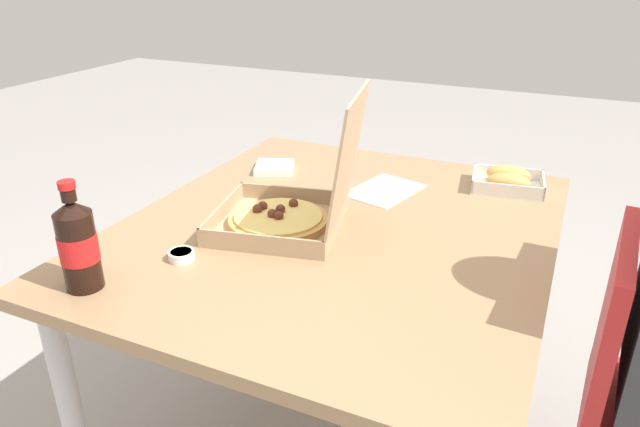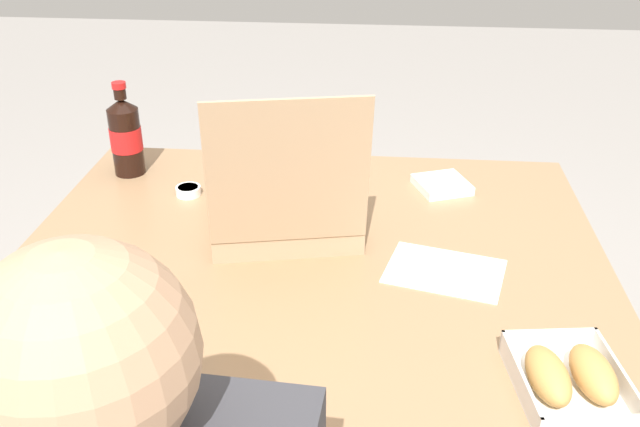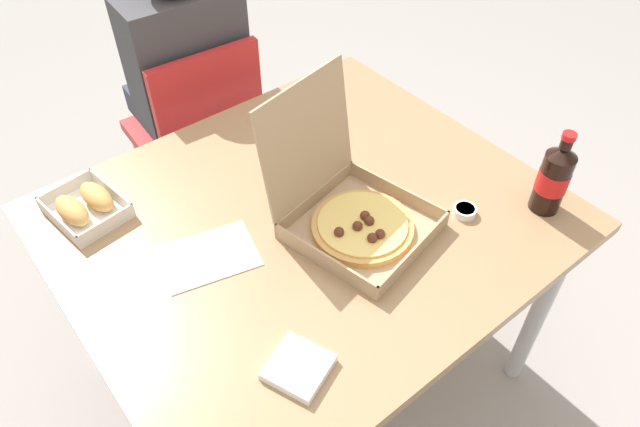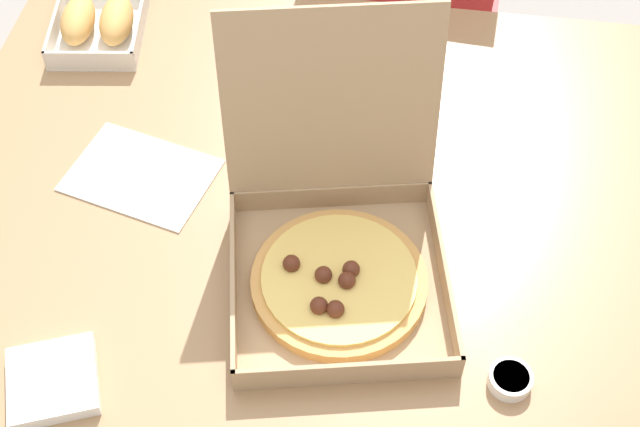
# 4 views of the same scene
# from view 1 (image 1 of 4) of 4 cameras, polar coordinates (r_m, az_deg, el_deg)

# --- Properties ---
(dining_table) EXTENTS (1.14, 0.99, 0.70)m
(dining_table) POSITION_cam_1_polar(r_m,az_deg,el_deg) (1.44, 1.68, -3.76)
(dining_table) COLOR #997551
(dining_table) RESTS_ON ground_plane
(pizza_box_open) EXTENTS (0.35, 0.39, 0.33)m
(pizza_box_open) POSITION_cam_1_polar(r_m,az_deg,el_deg) (1.38, -2.90, 0.45)
(pizza_box_open) COLOR tan
(pizza_box_open) RESTS_ON dining_table
(bread_side_box) EXTENTS (0.17, 0.21, 0.06)m
(bread_side_box) POSITION_cam_1_polar(r_m,az_deg,el_deg) (1.70, 17.96, 3.14)
(bread_side_box) COLOR white
(bread_side_box) RESTS_ON dining_table
(cola_bottle) EXTENTS (0.07, 0.07, 0.22)m
(cola_bottle) POSITION_cam_1_polar(r_m,az_deg,el_deg) (1.20, -22.67, -2.81)
(cola_bottle) COLOR black
(cola_bottle) RESTS_ON dining_table
(paper_menu) EXTENTS (0.24, 0.20, 0.00)m
(paper_menu) POSITION_cam_1_polar(r_m,az_deg,el_deg) (1.62, 6.34, 2.28)
(paper_menu) COLOR white
(paper_menu) RESTS_ON dining_table
(napkin_pile) EXTENTS (0.14, 0.14, 0.02)m
(napkin_pile) POSITION_cam_1_polar(r_m,az_deg,el_deg) (1.76, -4.50, 4.53)
(napkin_pile) COLOR white
(napkin_pile) RESTS_ON dining_table
(dipping_sauce_cup) EXTENTS (0.06, 0.06, 0.02)m
(dipping_sauce_cup) POSITION_cam_1_polar(r_m,az_deg,el_deg) (1.28, -13.45, -3.97)
(dipping_sauce_cup) COLOR white
(dipping_sauce_cup) RESTS_ON dining_table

